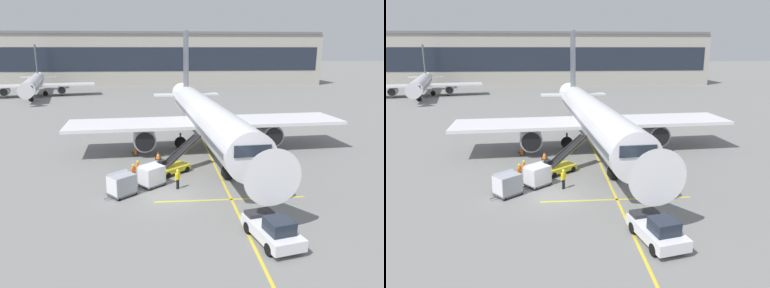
{
  "view_description": "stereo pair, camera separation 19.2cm",
  "coord_description": "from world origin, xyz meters",
  "views": [
    {
      "loc": [
        -0.49,
        -26.93,
        11.52
      ],
      "look_at": [
        2.37,
        4.79,
        3.07
      ],
      "focal_mm": 33.88,
      "sensor_mm": 36.0,
      "label": 1
    },
    {
      "loc": [
        -0.3,
        -26.94,
        11.52
      ],
      "look_at": [
        2.37,
        4.79,
        3.07
      ],
      "focal_mm": 33.88,
      "sensor_mm": 36.0,
      "label": 2
    }
  ],
  "objects": [
    {
      "name": "ground_crew_by_loader",
      "position": [
        -2.9,
        3.46,
        1.0
      ],
      "size": [
        0.36,
        0.54,
        1.74
      ],
      "color": "#514C42",
      "rests_on": "ground"
    },
    {
      "name": "ground_plane",
      "position": [
        0.0,
        0.0,
        0.0
      ],
      "size": [
        600.0,
        600.0,
        0.0
      ],
      "primitive_type": "plane",
      "color": "slate"
    },
    {
      "name": "parked_airplane",
      "position": [
        4.87,
        13.72,
        3.75
      ],
      "size": [
        31.82,
        41.85,
        14.08
      ],
      "color": "white",
      "rests_on": "ground"
    },
    {
      "name": "belt_loader",
      "position": [
        0.75,
        5.82,
        0.9
      ],
      "size": [
        4.81,
        4.26,
        3.25
      ],
      "color": "gold",
      "rests_on": "ground"
    },
    {
      "name": "terminal_building",
      "position": [
        -7.24,
        94.55,
        8.14
      ],
      "size": [
        116.39,
        16.46,
        16.38
      ],
      "color": "#A8A399",
      "rests_on": "ground"
    },
    {
      "name": "safety_cone_engine_keepout",
      "position": [
        -0.78,
        10.45,
        0.36
      ],
      "size": [
        0.66,
        0.66,
        0.74
      ],
      "color": "black",
      "rests_on": "ground"
    },
    {
      "name": "ground_crew_by_carts",
      "position": [
        -2.56,
        4.41,
        1.0
      ],
      "size": [
        0.36,
        0.54,
        1.74
      ],
      "color": "#514C42",
      "rests_on": "ground"
    },
    {
      "name": "safety_cone_wingtip",
      "position": [
        -3.26,
        12.13,
        0.3
      ],
      "size": [
        0.54,
        0.54,
        0.61
      ],
      "color": "black",
      "rests_on": "ground"
    },
    {
      "name": "baggage_cart_second",
      "position": [
        -3.69,
        0.67,
        1.0
      ],
      "size": [
        2.6,
        2.52,
        1.91
      ],
      "color": "#515156",
      "rests_on": "ground"
    },
    {
      "name": "pushback_tug",
      "position": [
        6.2,
        -7.5,
        0.83
      ],
      "size": [
        3.01,
        4.75,
        1.83
      ],
      "color": "silver",
      "rests_on": "ground"
    },
    {
      "name": "ground_crew_marshaller",
      "position": [
        -1.3,
        3.74,
        1.0
      ],
      "size": [
        0.47,
        0.42,
        1.74
      ],
      "color": "black",
      "rests_on": "ground"
    },
    {
      "name": "safety_cone_nose_mark",
      "position": [
        -3.42,
        13.17,
        0.36
      ],
      "size": [
        0.65,
        0.65,
        0.73
      ],
      "color": "black",
      "rests_on": "ground"
    },
    {
      "name": "distant_airplane",
      "position": [
        -31.04,
        65.3,
        3.11
      ],
      "size": [
        29.27,
        36.92,
        12.49
      ],
      "color": "white",
      "rests_on": "ground"
    },
    {
      "name": "ground_crew_wingwalker",
      "position": [
        0.88,
        1.67,
        1.0
      ],
      "size": [
        0.43,
        0.44,
        1.74
      ],
      "color": "black",
      "rests_on": "ground"
    },
    {
      "name": "baggage_cart_lead",
      "position": [
        -1.33,
        2.6,
        1.0
      ],
      "size": [
        2.6,
        2.52,
        1.91
      ],
      "color": "#515156",
      "rests_on": "ground"
    },
    {
      "name": "apron_guidance_line_lead_in",
      "position": [
        4.96,
        12.99,
        0.0
      ],
      "size": [
        0.2,
        110.0,
        0.01
      ],
      "color": "yellow",
      "rests_on": "ground"
    },
    {
      "name": "apron_guidance_line_stop_bar",
      "position": [
        4.92,
        -0.91,
        0.0
      ],
      "size": [
        12.0,
        0.2,
        0.01
      ],
      "color": "yellow",
      "rests_on": "ground"
    }
  ]
}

